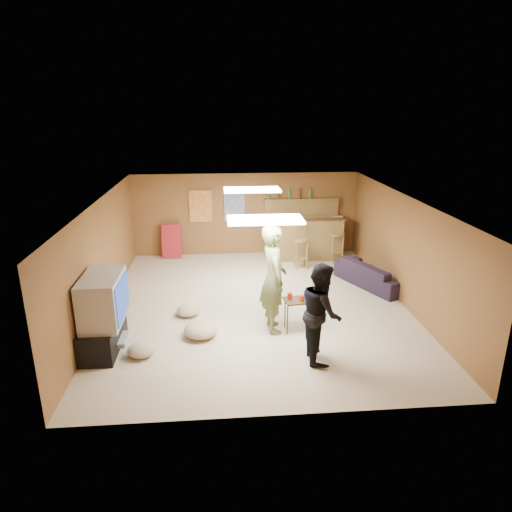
{
  "coord_description": "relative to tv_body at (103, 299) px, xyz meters",
  "views": [
    {
      "loc": [
        -0.75,
        -8.51,
        3.9
      ],
      "look_at": [
        0.0,
        0.2,
        1.0
      ],
      "focal_mm": 32.0,
      "sensor_mm": 36.0,
      "label": 1
    }
  ],
  "objects": [
    {
      "name": "person_black",
      "position": [
        3.48,
        -0.61,
        -0.09
      ],
      "size": [
        0.63,
        0.8,
        1.61
      ],
      "primitive_type": "imported",
      "rotation": [
        0.0,
        0.0,
        1.55
      ],
      "color": "black",
      "rests_on": "ground"
    },
    {
      "name": "person_olive",
      "position": [
        2.85,
        0.45,
        0.09
      ],
      "size": [
        0.53,
        0.76,
        1.98
      ],
      "primitive_type": "imported",
      "rotation": [
        0.0,
        0.0,
        1.66
      ],
      "color": "olive",
      "rests_on": "ground"
    },
    {
      "name": "ground",
      "position": [
        2.65,
        1.5,
        -0.9
      ],
      "size": [
        7.0,
        7.0,
        0.0
      ],
      "primitive_type": "plane",
      "color": "#C3B395",
      "rests_on": "ground"
    },
    {
      "name": "wall_front",
      "position": [
        2.65,
        -2.0,
        0.2
      ],
      "size": [
        6.0,
        0.02,
        2.2
      ],
      "primitive_type": "cube",
      "color": "brown",
      "rests_on": "ground"
    },
    {
      "name": "bar_stool_right",
      "position": [
        4.97,
        4.12,
        -0.25
      ],
      "size": [
        0.49,
        0.49,
        1.3
      ],
      "primitive_type": null,
      "rotation": [
        0.0,
        0.0,
        -0.2
      ],
      "color": "brown",
      "rests_on": "ground"
    },
    {
      "name": "sofa",
      "position": [
        5.35,
        2.39,
        -0.63
      ],
      "size": [
        1.43,
        1.99,
        0.54
      ],
      "primitive_type": "imported",
      "rotation": [
        0.0,
        0.0,
        2.0
      ],
      "color": "black",
      "rests_on": "ground"
    },
    {
      "name": "cup_red_far",
      "position": [
        3.33,
        0.28,
        -0.24
      ],
      "size": [
        0.1,
        0.1,
        0.11
      ],
      "primitive_type": "cylinder",
      "rotation": [
        0.0,
        0.0,
        0.25
      ],
      "color": "#B72D0C",
      "rests_on": "tray_table"
    },
    {
      "name": "ceiling_panel_back",
      "position": [
        2.65,
        2.7,
        1.27
      ],
      "size": [
        1.2,
        0.6,
        0.04
      ],
      "primitive_type": "cube",
      "color": "white",
      "rests_on": "ceiling"
    },
    {
      "name": "wall_right",
      "position": [
        5.65,
        1.5,
        0.2
      ],
      "size": [
        0.02,
        7.0,
        2.2
      ],
      "primitive_type": "cube",
      "color": "brown",
      "rests_on": "ground"
    },
    {
      "name": "wall_left",
      "position": [
        -0.35,
        1.5,
        0.2
      ],
      "size": [
        0.02,
        7.0,
        2.2
      ],
      "primitive_type": "cube",
      "color": "brown",
      "rests_on": "ground"
    },
    {
      "name": "ceiling_panel_front",
      "position": [
        2.65,
        0.0,
        1.27
      ],
      "size": [
        1.2,
        0.6,
        0.04
      ],
      "primitive_type": "cube",
      "color": "white",
      "rests_on": "ceiling"
    },
    {
      "name": "bar_stool_left",
      "position": [
        3.95,
        3.7,
        -0.27
      ],
      "size": [
        0.53,
        0.53,
        1.26
      ],
      "primitive_type": null,
      "rotation": [
        0.0,
        0.0,
        -0.41
      ],
      "color": "brown",
      "rests_on": "ground"
    },
    {
      "name": "bar_counter",
      "position": [
        4.15,
        4.45,
        -0.35
      ],
      "size": [
        2.0,
        0.6,
        1.1
      ],
      "primitive_type": "cube",
      "color": "brown",
      "rests_on": "ground"
    },
    {
      "name": "folding_chair_stack",
      "position": [
        0.65,
        4.8,
        -0.45
      ],
      "size": [
        0.5,
        0.26,
        0.91
      ],
      "primitive_type": "cube",
      "rotation": [
        -0.14,
        0.0,
        0.0
      ],
      "color": "red",
      "rests_on": "ground"
    },
    {
      "name": "bar_backing",
      "position": [
        4.15,
        4.92,
        0.3
      ],
      "size": [
        2.0,
        0.14,
        0.6
      ],
      "primitive_type": "cube",
      "color": "brown",
      "rests_on": "bar_counter"
    },
    {
      "name": "cushion_far",
      "position": [
        0.6,
        -0.29,
        -0.8
      ],
      "size": [
        0.57,
        0.57,
        0.21
      ],
      "primitive_type": "ellipsoid",
      "rotation": [
        0.0,
        0.0,
        -0.3
      ],
      "color": "tan",
      "rests_on": "ground"
    },
    {
      "name": "tv_stand",
      "position": [
        -0.07,
        0.0,
        -0.65
      ],
      "size": [
        0.55,
        1.3,
        0.5
      ],
      "primitive_type": "cube",
      "color": "black",
      "rests_on": "ground"
    },
    {
      "name": "poster_right",
      "position": [
        2.35,
        4.96,
        0.45
      ],
      "size": [
        0.55,
        0.03,
        0.8
      ],
      "primitive_type": "cube",
      "color": "#334C99",
      "rests_on": "wall_back"
    },
    {
      "name": "dvd_box",
      "position": [
        0.15,
        0.0,
        -0.75
      ],
      "size": [
        0.35,
        0.5,
        0.08
      ],
      "primitive_type": "cube",
      "color": "#B2B2B7",
      "rests_on": "tv_stand"
    },
    {
      "name": "cushion_mid",
      "position": [
        1.28,
        1.16,
        -0.8
      ],
      "size": [
        0.54,
        0.54,
        0.21
      ],
      "primitive_type": "ellipsoid",
      "rotation": [
        0.0,
        0.0,
        0.19
      ],
      "color": "tan",
      "rests_on": "ground"
    },
    {
      "name": "ceiling",
      "position": [
        2.65,
        1.5,
        1.3
      ],
      "size": [
        6.0,
        7.0,
        0.02
      ],
      "primitive_type": "cube",
      "color": "silver",
      "rests_on": "ground"
    },
    {
      "name": "cushion_near_tv",
      "position": [
        1.55,
        0.27,
        -0.77
      ],
      "size": [
        0.67,
        0.67,
        0.27
      ],
      "primitive_type": "ellipsoid",
      "rotation": [
        0.0,
        0.0,
        -0.14
      ],
      "color": "tan",
      "rests_on": "ground"
    },
    {
      "name": "poster_left",
      "position": [
        1.45,
        4.96,
        0.45
      ],
      "size": [
        0.6,
        0.03,
        0.85
      ],
      "primitive_type": "cube",
      "color": "#BF3F26",
      "rests_on": "wall_back"
    },
    {
      "name": "bottle_row",
      "position": [
        3.81,
        4.88,
        0.75
      ],
      "size": [
        1.2,
        0.08,
        0.26
      ],
      "primitive_type": null,
      "color": "#3F7233",
      "rests_on": "bar_shelf"
    },
    {
      "name": "tv_body",
      "position": [
        0.0,
        0.0,
        0.0
      ],
      "size": [
        0.6,
        1.1,
        0.8
      ],
      "primitive_type": "cube",
      "color": "#B2B2B7",
      "rests_on": "tv_stand"
    },
    {
      "name": "bar_lip",
      "position": [
        4.15,
        4.2,
        0.2
      ],
      "size": [
        2.1,
        0.12,
        0.05
      ],
      "primitive_type": "cube",
      "color": "#3C2413",
      "rests_on": "bar_counter"
    },
    {
      "name": "cup_red_near",
      "position": [
        3.14,
        0.4,
        -0.24
      ],
      "size": [
        0.11,
        0.11,
        0.12
      ],
      "primitive_type": "cylinder",
      "rotation": [
        0.0,
        0.0,
        0.29
      ],
      "color": "#B72D0C",
      "rests_on": "tray_table"
    },
    {
      "name": "cup_blue",
      "position": [
        3.44,
        0.44,
        -0.24
      ],
      "size": [
        0.11,
        0.11,
        0.11
      ],
      "primitive_type": "cylinder",
      "rotation": [
        0.0,
        0.0,
        0.36
      ],
      "color": "navy",
      "rests_on": "tray_table"
    },
    {
      "name": "tv_screen",
      "position": [
        0.31,
        0.0,
        0.0
      ],
      "size": [
        0.02,
        0.95,
        0.65
      ],
      "primitive_type": "cube",
      "color": "navy",
      "rests_on": "tv_body"
    },
    {
      "name": "bar_shelf",
      "position": [
        4.15,
        4.9,
        0.6
      ],
      "size": [
        2.0,
        0.18,
        0.05
      ],
      "primitive_type": "cube",
      "color": "brown",
      "rests_on": "bar_backing"
    },
    {
      "name": "tray_table",
      "position": [
        3.28,
        0.36,
        -0.6
      ],
      "size": [
        0.51,
        0.43,
        0.61
      ],
      "primitive_type": "cube",
      "rotation": [
        0.0,
        0.0,
        0.12
      ],
      "color": "#3C2413",
      "rests_on": "ground"
    },
    {
      "name": "wall_back",
      "position": [
        2.65,
        5.0,
        0.2
      ],
      "size": [
        6.0,
        0.02,
        2.2
      ],
      "primitive_type": "cube",
      "color": "brown",
      "rests_on": "ground"
    }
  ]
}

